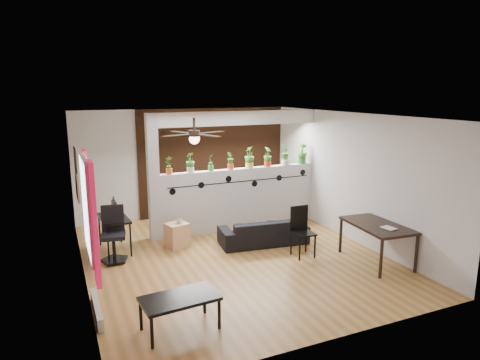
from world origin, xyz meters
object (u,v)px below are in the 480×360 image
at_px(ceiling_fan, 194,136).
at_px(sofa, 263,232).
at_px(potted_plant_4, 249,156).
at_px(cube_shelf, 177,235).
at_px(potted_plant_0, 169,164).
at_px(dining_table, 377,228).
at_px(potted_plant_5, 268,156).
at_px(potted_plant_7, 302,153).
at_px(cup, 179,221).
at_px(potted_plant_2, 211,162).
at_px(potted_plant_1, 190,162).
at_px(potted_plant_3, 230,160).
at_px(coffee_table, 180,300).
at_px(folding_chair, 301,227).
at_px(office_chair, 114,238).
at_px(potted_plant_6, 285,154).
at_px(computer_desk, 114,221).

height_order(ceiling_fan, sofa, ceiling_fan).
height_order(potted_plant_4, cube_shelf, potted_plant_4).
bearing_deg(potted_plant_0, dining_table, -42.44).
relative_size(potted_plant_5, potted_plant_7, 0.91).
bearing_deg(cup, potted_plant_2, 35.14).
xyz_separation_m(potted_plant_5, dining_table, (0.77, -2.77, -0.95)).
relative_size(potted_plant_0, sofa, 0.23).
bearing_deg(potted_plant_1, potted_plant_5, -0.00).
bearing_deg(potted_plant_3, cup, -154.90).
bearing_deg(coffee_table, potted_plant_2, 64.05).
distance_m(potted_plant_5, folding_chair, 2.22).
bearing_deg(office_chair, potted_plant_3, 17.72).
bearing_deg(dining_table, ceiling_fan, 162.34).
height_order(potted_plant_0, folding_chair, potted_plant_0).
bearing_deg(cube_shelf, sofa, -31.87).
xyz_separation_m(potted_plant_1, potted_plant_3, (0.90, 0.00, -0.02)).
height_order(potted_plant_2, folding_chair, potted_plant_2).
xyz_separation_m(potted_plant_7, cube_shelf, (-3.20, -0.63, -1.36)).
relative_size(potted_plant_2, potted_plant_3, 0.94).
height_order(potted_plant_1, folding_chair, potted_plant_1).
bearing_deg(sofa, potted_plant_4, -93.14).
relative_size(potted_plant_5, cup, 3.59).
bearing_deg(potted_plant_5, office_chair, -166.63).
height_order(potted_plant_5, dining_table, potted_plant_5).
distance_m(cube_shelf, coffee_table, 2.99).
bearing_deg(potted_plant_0, office_chair, -146.56).
distance_m(cup, coffee_table, 3.00).
distance_m(office_chair, folding_chair, 3.42).
height_order(ceiling_fan, cup, ceiling_fan).
height_order(potted_plant_6, cup, potted_plant_6).
relative_size(potted_plant_4, potted_plant_7, 1.01).
height_order(potted_plant_4, dining_table, potted_plant_4).
relative_size(sofa, cube_shelf, 3.42).
bearing_deg(folding_chair, cup, 146.19).
height_order(sofa, folding_chair, folding_chair).
bearing_deg(computer_desk, dining_table, -29.94).
relative_size(ceiling_fan, potted_plant_5, 2.76).
xyz_separation_m(potted_plant_7, sofa, (-1.56, -1.12, -1.36)).
height_order(cube_shelf, dining_table, dining_table).
height_order(ceiling_fan, potted_plant_6, ceiling_fan).
relative_size(potted_plant_1, folding_chair, 0.45).
relative_size(potted_plant_2, computer_desk, 0.38).
bearing_deg(potted_plant_3, cube_shelf, -155.69).
distance_m(potted_plant_1, sofa, 2.08).
bearing_deg(cube_shelf, potted_plant_2, 18.19).
distance_m(potted_plant_1, potted_plant_5, 1.81).
bearing_deg(ceiling_fan, cup, 88.77).
bearing_deg(sofa, potted_plant_3, -70.27).
relative_size(potted_plant_1, computer_desk, 0.44).
relative_size(potted_plant_5, sofa, 0.26).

